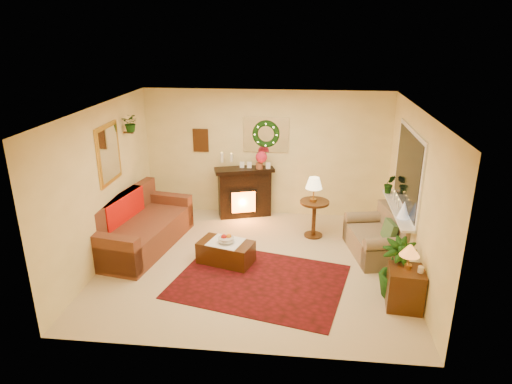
# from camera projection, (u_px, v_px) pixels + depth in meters

# --- Properties ---
(floor) EXTENTS (5.00, 5.00, 0.00)m
(floor) POSITION_uv_depth(u_px,v_px,m) (254.00, 263.00, 7.70)
(floor) COLOR beige
(floor) RESTS_ON ground
(ceiling) EXTENTS (5.00, 5.00, 0.00)m
(ceiling) POSITION_uv_depth(u_px,v_px,m) (253.00, 109.00, 6.81)
(ceiling) COLOR white
(ceiling) RESTS_ON ground
(wall_back) EXTENTS (5.00, 5.00, 0.00)m
(wall_back) POSITION_uv_depth(u_px,v_px,m) (266.00, 154.00, 9.36)
(wall_back) COLOR #EFD88C
(wall_back) RESTS_ON ground
(wall_front) EXTENTS (5.00, 5.00, 0.00)m
(wall_front) POSITION_uv_depth(u_px,v_px,m) (231.00, 258.00, 5.15)
(wall_front) COLOR #EFD88C
(wall_front) RESTS_ON ground
(wall_left) EXTENTS (4.50, 4.50, 0.00)m
(wall_left) POSITION_uv_depth(u_px,v_px,m) (103.00, 185.00, 7.51)
(wall_left) COLOR #EFD88C
(wall_left) RESTS_ON ground
(wall_right) EXTENTS (4.50, 4.50, 0.00)m
(wall_right) POSITION_uv_depth(u_px,v_px,m) (415.00, 197.00, 7.00)
(wall_right) COLOR #EFD88C
(wall_right) RESTS_ON ground
(area_rug) EXTENTS (2.93, 2.45, 0.01)m
(area_rug) POSITION_uv_depth(u_px,v_px,m) (259.00, 281.00, 7.14)
(area_rug) COLOR #6C1303
(area_rug) RESTS_ON floor
(sofa) EXTENTS (1.34, 2.34, 0.95)m
(sofa) POSITION_uv_depth(u_px,v_px,m) (143.00, 225.00, 8.12)
(sofa) COLOR #4A2A20
(sofa) RESTS_ON floor
(red_throw) EXTENTS (0.73, 1.19, 0.02)m
(red_throw) POSITION_uv_depth(u_px,v_px,m) (145.00, 220.00, 8.27)
(red_throw) COLOR red
(red_throw) RESTS_ON sofa
(fireplace) EXTENTS (1.12, 0.64, 0.98)m
(fireplace) POSITION_uv_depth(u_px,v_px,m) (245.00, 191.00, 9.46)
(fireplace) COLOR black
(fireplace) RESTS_ON floor
(poinsettia) EXTENTS (0.23, 0.23, 0.23)m
(poinsettia) POSITION_uv_depth(u_px,v_px,m) (261.00, 157.00, 9.11)
(poinsettia) COLOR red
(poinsettia) RESTS_ON fireplace
(mantel_candle_a) EXTENTS (0.06, 0.06, 0.19)m
(mantel_candle_a) POSITION_uv_depth(u_px,v_px,m) (222.00, 157.00, 9.23)
(mantel_candle_a) COLOR white
(mantel_candle_a) RESTS_ON fireplace
(mantel_candle_b) EXTENTS (0.06, 0.06, 0.17)m
(mantel_candle_b) POSITION_uv_depth(u_px,v_px,m) (231.00, 158.00, 9.21)
(mantel_candle_b) COLOR #FFEEC6
(mantel_candle_b) RESTS_ON fireplace
(mantel_mirror) EXTENTS (0.92, 0.02, 0.72)m
(mantel_mirror) POSITION_uv_depth(u_px,v_px,m) (266.00, 135.00, 9.20)
(mantel_mirror) COLOR white
(mantel_mirror) RESTS_ON wall_back
(wreath) EXTENTS (0.55, 0.11, 0.55)m
(wreath) POSITION_uv_depth(u_px,v_px,m) (266.00, 134.00, 9.16)
(wreath) COLOR #194719
(wreath) RESTS_ON wall_back
(wall_art) EXTENTS (0.32, 0.03, 0.48)m
(wall_art) POSITION_uv_depth(u_px,v_px,m) (201.00, 140.00, 9.39)
(wall_art) COLOR #381E11
(wall_art) RESTS_ON wall_back
(gold_mirror) EXTENTS (0.03, 0.84, 1.00)m
(gold_mirror) POSITION_uv_depth(u_px,v_px,m) (109.00, 154.00, 7.63)
(gold_mirror) COLOR gold
(gold_mirror) RESTS_ON wall_left
(hanging_plant) EXTENTS (0.33, 0.28, 0.36)m
(hanging_plant) POSITION_uv_depth(u_px,v_px,m) (132.00, 132.00, 8.24)
(hanging_plant) COLOR #194719
(hanging_plant) RESTS_ON wall_left
(loveseat) EXTENTS (1.01, 1.44, 0.76)m
(loveseat) POSITION_uv_depth(u_px,v_px,m) (376.00, 232.00, 7.87)
(loveseat) COLOR gray
(loveseat) RESTS_ON floor
(window_frame) EXTENTS (0.03, 1.86, 1.36)m
(window_frame) POSITION_uv_depth(u_px,v_px,m) (409.00, 170.00, 7.43)
(window_frame) COLOR white
(window_frame) RESTS_ON wall_right
(window_glass) EXTENTS (0.02, 1.70, 1.22)m
(window_glass) POSITION_uv_depth(u_px,v_px,m) (408.00, 170.00, 7.43)
(window_glass) COLOR black
(window_glass) RESTS_ON wall_right
(window_sill) EXTENTS (0.22, 1.86, 0.04)m
(window_sill) POSITION_uv_depth(u_px,v_px,m) (398.00, 209.00, 7.67)
(window_sill) COLOR white
(window_sill) RESTS_ON wall_right
(mini_tree) EXTENTS (0.19, 0.19, 0.28)m
(mini_tree) POSITION_uv_depth(u_px,v_px,m) (404.00, 210.00, 7.19)
(mini_tree) COLOR silver
(mini_tree) RESTS_ON window_sill
(sill_plant) EXTENTS (0.25, 0.20, 0.46)m
(sill_plant) POSITION_uv_depth(u_px,v_px,m) (390.00, 183.00, 8.27)
(sill_plant) COLOR #133517
(sill_plant) RESTS_ON window_sill
(side_table_round) EXTENTS (0.63, 0.63, 0.71)m
(side_table_round) POSITION_uv_depth(u_px,v_px,m) (314.00, 220.00, 8.59)
(side_table_round) COLOR black
(side_table_round) RESTS_ON floor
(lamp_cream) EXTENTS (0.31, 0.31, 0.47)m
(lamp_cream) POSITION_uv_depth(u_px,v_px,m) (314.00, 193.00, 8.39)
(lamp_cream) COLOR #FFE8A5
(lamp_cream) RESTS_ON side_table_round
(end_table_square) EXTENTS (0.53, 0.53, 0.59)m
(end_table_square) POSITION_uv_depth(u_px,v_px,m) (405.00, 290.00, 6.42)
(end_table_square) COLOR #4E2C1E
(end_table_square) RESTS_ON floor
(lamp_tiffany) EXTENTS (0.28, 0.28, 0.41)m
(lamp_tiffany) POSITION_uv_depth(u_px,v_px,m) (409.00, 259.00, 6.29)
(lamp_tiffany) COLOR orange
(lamp_tiffany) RESTS_ON end_table_square
(coffee_table) EXTENTS (1.00, 0.72, 0.38)m
(coffee_table) POSITION_uv_depth(u_px,v_px,m) (226.00, 251.00, 7.65)
(coffee_table) COLOR black
(coffee_table) RESTS_ON floor
(fruit_bowl) EXTENTS (0.26, 0.26, 0.06)m
(fruit_bowl) POSITION_uv_depth(u_px,v_px,m) (226.00, 239.00, 7.53)
(fruit_bowl) COLOR silver
(fruit_bowl) RESTS_ON coffee_table
(floor_palm) EXTENTS (1.57, 1.57, 2.74)m
(floor_palm) POSITION_uv_depth(u_px,v_px,m) (397.00, 270.00, 6.59)
(floor_palm) COLOR #1F431C
(floor_palm) RESTS_ON floor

